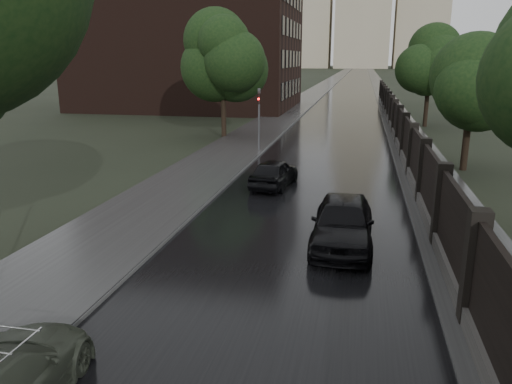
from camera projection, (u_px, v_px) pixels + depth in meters
name	position (u px, v px, depth m)	size (l,w,h in m)	color
road	(358.00, 74.00, 187.02)	(8.00, 420.00, 0.02)	black
sidewalk_left	(342.00, 74.00, 188.19)	(4.00, 420.00, 0.16)	#2D2D2D
verge_right	(373.00, 74.00, 185.92)	(3.00, 420.00, 0.08)	#2D2D2D
fence_right	(397.00, 126.00, 36.55)	(0.45, 75.72, 2.70)	#383533
tree_left_far	(223.00, 66.00, 36.05)	(4.25, 4.25, 7.39)	black
tree_right_b	(473.00, 75.00, 25.49)	(4.08, 4.08, 7.01)	black
tree_right_c	(430.00, 68.00, 42.50)	(4.08, 4.08, 7.01)	black
traffic_light	(259.00, 114.00, 31.32)	(0.16, 0.32, 4.00)	#59595E
brick_building	(190.00, 20.00, 57.58)	(24.00, 18.00, 20.00)	black
hatchback_left	(274.00, 173.00, 23.13)	(1.57, 3.90, 1.33)	black
car_right_near	(343.00, 222.00, 15.75)	(1.89, 4.70, 1.60)	black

